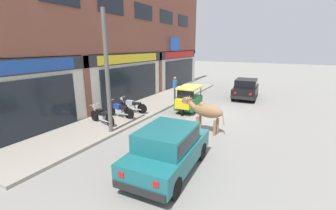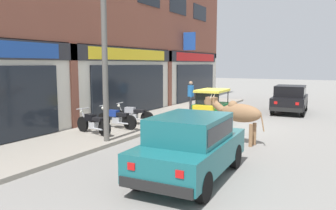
{
  "view_description": "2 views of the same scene",
  "coord_description": "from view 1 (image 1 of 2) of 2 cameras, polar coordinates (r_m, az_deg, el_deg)",
  "views": [
    {
      "loc": [
        -12.12,
        -4.2,
        3.83
      ],
      "look_at": [
        -2.38,
        1.0,
        0.92
      ],
      "focal_mm": 24.0,
      "sensor_mm": 36.0,
      "label": 1
    },
    {
      "loc": [
        -13.1,
        -4.28,
        2.6
      ],
      "look_at": [
        -3.61,
        1.0,
        1.23
      ],
      "focal_mm": 35.0,
      "sensor_mm": 36.0,
      "label": 2
    }
  ],
  "objects": [
    {
      "name": "ground_plane",
      "position": [
        13.39,
        8.6,
        -2.05
      ],
      "size": [
        90.0,
        90.0,
        0.0
      ],
      "primitive_type": "plane",
      "color": "gray"
    },
    {
      "name": "sidewalk",
      "position": [
        14.91,
        -4.59,
        0.06
      ],
      "size": [
        19.0,
        2.84,
        0.12
      ],
      "primitive_type": "cube",
      "color": "gray",
      "rests_on": "ground"
    },
    {
      "name": "shop_building",
      "position": [
        15.44,
        -10.52,
        18.4
      ],
      "size": [
        23.0,
        1.4,
        10.15
      ],
      "color": "brown",
      "rests_on": "ground"
    },
    {
      "name": "cow",
      "position": [
        10.24,
        9.58,
        -1.48
      ],
      "size": [
        0.73,
        2.14,
        1.61
      ],
      "color": "#936B47",
      "rests_on": "ground"
    },
    {
      "name": "car_0",
      "position": [
        7.03,
        0.0,
        -10.67
      ],
      "size": [
        3.68,
        1.77,
        1.46
      ],
      "color": "black",
      "rests_on": "ground"
    },
    {
      "name": "car_1",
      "position": [
        17.8,
        19.14,
        4.17
      ],
      "size": [
        3.68,
        1.8,
        1.46
      ],
      "color": "black",
      "rests_on": "ground"
    },
    {
      "name": "auto_rickshaw",
      "position": [
        13.38,
        5.17,
        0.98
      ],
      "size": [
        2.01,
        1.21,
        1.52
      ],
      "color": "black",
      "rests_on": "ground"
    },
    {
      "name": "motorcycle_0",
      "position": [
        11.49,
        -16.47,
        -2.69
      ],
      "size": [
        0.63,
        1.8,
        0.88
      ],
      "color": "black",
      "rests_on": "sidewalk"
    },
    {
      "name": "motorcycle_1",
      "position": [
        12.3,
        -12.22,
        -1.27
      ],
      "size": [
        0.52,
        1.81,
        0.88
      ],
      "color": "black",
      "rests_on": "sidewalk"
    },
    {
      "name": "motorcycle_2",
      "position": [
        13.01,
        -9.12,
        -0.24
      ],
      "size": [
        0.55,
        1.8,
        0.88
      ],
      "color": "black",
      "rests_on": "sidewalk"
    },
    {
      "name": "pedestrian",
      "position": [
        16.1,
        1.74,
        5.0
      ],
      "size": [
        0.44,
        0.32,
        1.6
      ],
      "color": "#2D2D33",
      "rests_on": "sidewalk"
    },
    {
      "name": "utility_pole",
      "position": [
        9.84,
        -15.2,
        7.72
      ],
      "size": [
        0.18,
        0.18,
        5.18
      ],
      "primitive_type": "cylinder",
      "color": "#595651",
      "rests_on": "sidewalk"
    }
  ]
}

